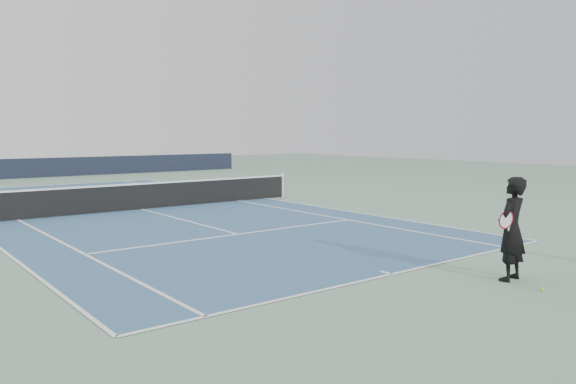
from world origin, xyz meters
TOP-DOWN VIEW (x-y plane):
  - ground at (0.00, 0.00)m, footprint 80.00×80.00m
  - court_surface at (0.00, 0.00)m, footprint 10.97×23.77m
  - tennis_net at (0.00, 0.00)m, footprint 12.90×0.10m
  - windscreen_far at (0.00, 17.88)m, footprint 30.00×0.25m
  - tennis_player at (1.44, -13.50)m, footprint 0.85×0.62m
  - tennis_ball at (1.20, -14.27)m, footprint 0.07×0.07m

SIDE VIEW (x-z plane):
  - ground at x=0.00m, z-range 0.00..0.00m
  - court_surface at x=0.00m, z-range 0.00..0.01m
  - tennis_ball at x=1.20m, z-range 0.00..0.07m
  - tennis_net at x=0.00m, z-range -0.03..1.04m
  - windscreen_far at x=0.00m, z-range 0.00..1.20m
  - tennis_player at x=1.44m, z-range 0.00..1.94m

